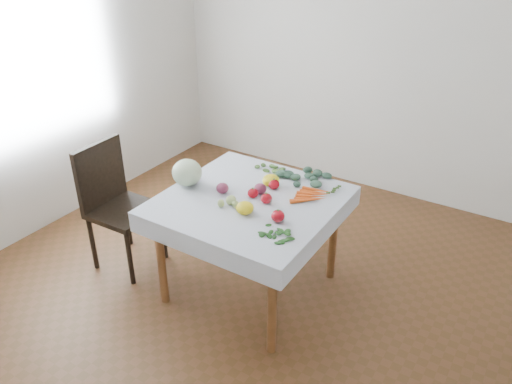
{
  "coord_description": "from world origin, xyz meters",
  "views": [
    {
      "loc": [
        1.58,
        -2.43,
        2.4
      ],
      "look_at": [
        0.05,
        0.0,
        0.82
      ],
      "focal_mm": 35.0,
      "sensor_mm": 36.0,
      "label": 1
    }
  ],
  "objects_px": {
    "table": "(250,212)",
    "heirloom_back": "(271,180)",
    "chair": "(114,198)",
    "cabbage": "(187,173)",
    "carrot_bunch": "(312,195)"
  },
  "relations": [
    {
      "from": "chair",
      "to": "cabbage",
      "type": "height_order",
      "value": "chair"
    },
    {
      "from": "carrot_bunch",
      "to": "cabbage",
      "type": "bearing_deg",
      "value": -159.99
    },
    {
      "from": "cabbage",
      "to": "carrot_bunch",
      "type": "bearing_deg",
      "value": 20.01
    },
    {
      "from": "chair",
      "to": "cabbage",
      "type": "distance_m",
      "value": 0.67
    },
    {
      "from": "cabbage",
      "to": "carrot_bunch",
      "type": "relative_size",
      "value": 0.71
    },
    {
      "from": "table",
      "to": "carrot_bunch",
      "type": "height_order",
      "value": "carrot_bunch"
    },
    {
      "from": "table",
      "to": "cabbage",
      "type": "bearing_deg",
      "value": -172.81
    },
    {
      "from": "heirloom_back",
      "to": "chair",
      "type": "bearing_deg",
      "value": -156.35
    },
    {
      "from": "chair",
      "to": "carrot_bunch",
      "type": "distance_m",
      "value": 1.49
    },
    {
      "from": "table",
      "to": "cabbage",
      "type": "xyz_separation_m",
      "value": [
        -0.48,
        -0.06,
        0.2
      ]
    },
    {
      "from": "chair",
      "to": "heirloom_back",
      "type": "relative_size",
      "value": 8.15
    },
    {
      "from": "table",
      "to": "chair",
      "type": "relative_size",
      "value": 1.02
    },
    {
      "from": "table",
      "to": "heirloom_back",
      "type": "height_order",
      "value": "heirloom_back"
    },
    {
      "from": "table",
      "to": "chair",
      "type": "distance_m",
      "value": 1.09
    },
    {
      "from": "cabbage",
      "to": "heirloom_back",
      "type": "relative_size",
      "value": 1.74
    }
  ]
}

